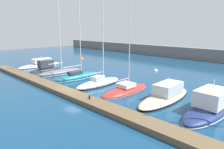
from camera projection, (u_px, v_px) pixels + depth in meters
The scene contains 14 objects.
ground_plane at pixel (75, 91), 27.38m from camera, with size 123.45×123.45×0.00m, color navy.
dock_pier at pixel (65, 92), 26.27m from camera, with size 48.89×2.02×0.54m, color brown.
breakwater_seawall at pixel (197, 54), 54.41m from camera, with size 111.11×2.47×3.09m, color slate.
motorboat_ivory_nearest at pixel (40, 64), 44.88m from camera, with size 2.80×9.70×2.91m.
motorboat_charcoal_second at pixel (47, 68), 40.44m from camera, with size 2.21×6.70×3.08m.
sailboat_slate_third at pixel (60, 72), 37.68m from camera, with size 2.60×8.66×15.33m.
sailboat_teal_fourth at pixel (78, 76), 34.28m from camera, with size 2.49×8.35×12.80m.
sailboat_white_fifth at pixel (99, 83), 29.99m from camera, with size 2.30×8.12×14.02m.
sailboat_red_sixth at pixel (125, 90), 27.17m from camera, with size 2.81×8.47×13.06m.
motorboat_sand_seventh at pixel (166, 95), 24.12m from camera, with size 3.34×10.19×2.86m.
motorboat_navy_eighth at pixel (210, 106), 20.27m from camera, with size 3.39×9.36×3.72m.
mooring_buoy_orange at pixel (82, 59), 56.25m from camera, with size 0.81×0.81×0.81m, color orange.
mooring_buoy_white at pixel (156, 71), 40.12m from camera, with size 0.87×0.87×0.87m, color white.
dock_bollard at pixel (90, 97), 22.70m from camera, with size 0.20×0.20×0.44m, color black.
Camera 1 is at (22.01, -15.05, 8.30)m, focal length 32.69 mm.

